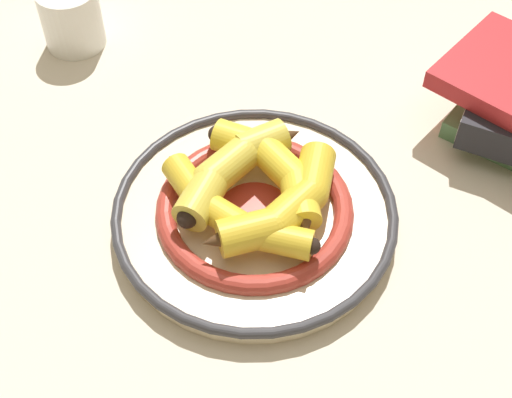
# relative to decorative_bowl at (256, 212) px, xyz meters

# --- Properties ---
(ground_plane) EXTENTS (2.80, 2.80, 0.00)m
(ground_plane) POSITION_rel_decorative_bowl_xyz_m (0.00, -0.04, -0.02)
(ground_plane) COLOR beige
(decorative_bowl) EXTENTS (0.31, 0.31, 0.03)m
(decorative_bowl) POSITION_rel_decorative_bowl_xyz_m (0.00, 0.00, 0.00)
(decorative_bowl) COLOR beige
(decorative_bowl) RESTS_ON ground_plane
(banana_a) EXTENTS (0.06, 0.21, 0.03)m
(banana_a) POSITION_rel_decorative_bowl_xyz_m (0.04, -0.01, 0.03)
(banana_a) COLOR gold
(banana_a) RESTS_ON decorative_bowl
(banana_b) EXTENTS (0.19, 0.08, 0.04)m
(banana_b) POSITION_rel_decorative_bowl_xyz_m (-0.00, 0.04, 0.04)
(banana_b) COLOR gold
(banana_b) RESTS_ON decorative_bowl
(banana_c) EXTENTS (0.10, 0.18, 0.04)m
(banana_c) POSITION_rel_decorative_bowl_xyz_m (-0.04, -0.00, 0.04)
(banana_c) COLOR yellow
(banana_c) RESTS_ON decorative_bowl
(banana_d) EXTENTS (0.19, 0.06, 0.04)m
(banana_d) POSITION_rel_decorative_bowl_xyz_m (-0.01, -0.04, 0.04)
(banana_d) COLOR gold
(banana_d) RESTS_ON decorative_bowl
(coffee_mug) EXTENTS (0.10, 0.11, 0.08)m
(coffee_mug) POSITION_rel_decorative_bowl_xyz_m (-0.09, -0.39, 0.03)
(coffee_mug) COLOR white
(coffee_mug) RESTS_ON ground_plane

